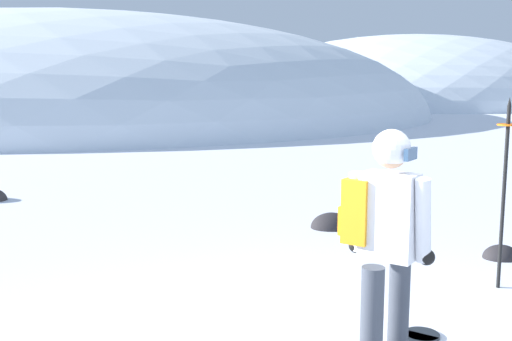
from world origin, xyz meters
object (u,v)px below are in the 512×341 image
object	(u,v)px
piste_marker_near	(505,181)
rock_mid	(331,227)
snowboarder_main	(384,247)
rock_small	(501,258)

from	to	relation	value
piste_marker_near	rock_mid	bearing A→B (deg)	104.27
rock_mid	snowboarder_main	bearing A→B (deg)	-107.19
piste_marker_near	rock_mid	world-z (taller)	piste_marker_near
rock_small	piste_marker_near	bearing A→B (deg)	-127.98
snowboarder_main	piste_marker_near	xyz separation A→B (m)	(1.92, 1.32, 0.15)
piste_marker_near	rock_small	size ratio (longest dim) A/B	4.34
piste_marker_near	rock_small	xyz separation A→B (m)	(0.66, 0.85, -1.07)
rock_mid	rock_small	world-z (taller)	rock_mid
rock_small	rock_mid	bearing A→B (deg)	126.35
snowboarder_main	piste_marker_near	size ratio (longest dim) A/B	0.92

